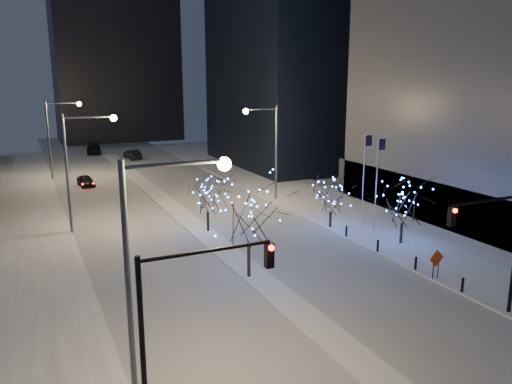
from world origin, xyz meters
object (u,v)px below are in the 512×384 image
street_lamp_w_mid (79,156)px  holiday_tree_median_far (208,196)px  street_lamp_w_near (154,248)px  holiday_tree_median_near (249,213)px  traffic_signal_east (498,236)px  car_far (94,149)px  car_near (86,181)px  holiday_tree_plaza_far (331,196)px  holiday_tree_plaza_near (403,203)px  traffic_signal_west (184,308)px  car_mid (132,154)px  construction_sign (436,261)px  street_lamp_w_far (57,129)px  street_lamp_east (269,141)px

street_lamp_w_mid → holiday_tree_median_far: (9.44, -4.69, -3.35)m
street_lamp_w_near → holiday_tree_median_near: bearing=49.3°
traffic_signal_east → car_far: traffic_signal_east is taller
car_near → car_far: car_far is taller
holiday_tree_median_far → holiday_tree_plaza_far: holiday_tree_median_far is taller
holiday_tree_plaza_near → holiday_tree_median_near: bearing=-175.8°
traffic_signal_west → holiday_tree_plaza_near: bearing=30.7°
traffic_signal_west → traffic_signal_east: (17.38, 1.00, 0.00)m
car_near → car_mid: car_mid is taller
construction_sign → traffic_signal_west: bearing=-163.3°
car_far → holiday_tree_median_near: (1.46, -61.33, 3.64)m
car_near → holiday_tree_median_far: 24.88m
holiday_tree_median_far → holiday_tree_plaza_far: (10.00, -3.50, -0.24)m
holiday_tree_plaza_far → car_near: bearing=122.1°
street_lamp_w_far → car_near: street_lamp_w_far is taller
car_near → holiday_tree_plaza_far: 32.21m
street_lamp_w_far → street_lamp_w_near: bearing=-90.0°
traffic_signal_east → holiday_tree_median_far: traffic_signal_east is taller
street_lamp_w_mid → holiday_tree_median_near: (8.44, -15.21, -2.03)m
street_lamp_w_far → holiday_tree_median_far: size_ratio=2.17×
holiday_tree_median_near → traffic_signal_east: bearing=-48.8°
holiday_tree_median_far → holiday_tree_median_near: bearing=-95.4°
street_lamp_w_mid → holiday_tree_median_far: bearing=-26.4°
traffic_signal_east → holiday_tree_plaza_far: traffic_signal_east is taller
street_lamp_w_far → street_lamp_east: 29.08m
holiday_tree_median_near → holiday_tree_plaza_far: holiday_tree_median_near is taller
street_lamp_east → traffic_signal_west: (-18.52, -30.00, -1.69)m
holiday_tree_median_near → construction_sign: bearing=-26.9°
street_lamp_w_near → holiday_tree_median_near: (8.44, 9.79, -2.03)m
street_lamp_w_mid → traffic_signal_east: bearing=-55.5°
street_lamp_w_mid → traffic_signal_west: size_ratio=1.43×
car_near → construction_sign: (16.86, -39.73, 0.67)m
street_lamp_east → holiday_tree_median_near: (-10.58, -18.21, -1.99)m
street_lamp_w_near → holiday_tree_median_far: 22.64m
traffic_signal_east → holiday_tree_median_far: size_ratio=1.52×
construction_sign → car_near: bearing=111.1°
holiday_tree_median_near → car_near: bearing=100.0°
holiday_tree_median_near → holiday_tree_plaza_far: 13.14m
street_lamp_w_near → car_mid: street_lamp_w_near is taller
traffic_signal_west → construction_sign: size_ratio=3.57×
street_lamp_w_mid → street_lamp_w_near: bearing=-90.0°
holiday_tree_plaza_near → holiday_tree_plaza_far: holiday_tree_plaza_near is taller
holiday_tree_plaza_near → street_lamp_w_mid: bearing=147.2°
street_lamp_w_mid → holiday_tree_plaza_near: 26.41m
car_far → traffic_signal_east: bearing=-74.1°
street_lamp_east → construction_sign: street_lamp_east is taller
car_far → holiday_tree_plaza_near: bearing=-68.6°
traffic_signal_west → car_far: 73.52m
street_lamp_east → car_mid: bearing=102.0°
street_lamp_w_near → holiday_tree_plaza_far: size_ratio=2.26×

